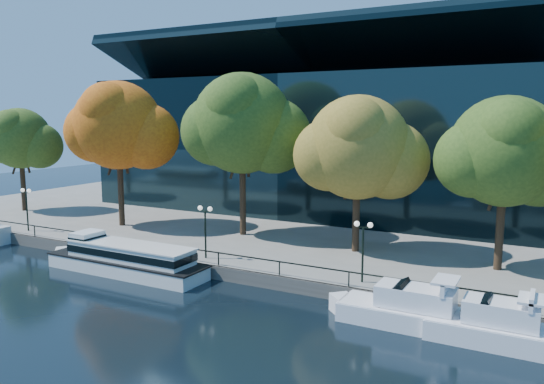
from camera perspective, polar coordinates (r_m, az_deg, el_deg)
The scene contains 15 objects.
ground at distance 36.87m, azimuth -8.62°, elevation -10.54°, with size 160.00×160.00×0.00m, color black.
promenade at distance 68.50m, azimuth 9.97°, elevation -1.41°, with size 90.00×67.08×1.00m.
railing at distance 38.84m, azimuth -5.79°, elevation -6.53°, with size 88.20×0.08×0.99m.
convention_building at distance 64.75m, azimuth 5.48°, elevation 5.25°, with size 50.00×24.57×21.43m.
tour_boat at distance 41.91m, azimuth -15.78°, elevation -6.77°, with size 14.70×3.28×2.79m.
cruiser_near at distance 31.48m, azimuth 15.22°, elevation -12.25°, with size 10.46×2.69×3.03m.
cruiser_far at distance 30.59m, azimuth 23.36°, elevation -13.25°, with size 9.13×2.53×2.98m.
tree_0 at distance 66.47m, azimuth -25.42°, elevation 5.10°, with size 8.55×7.01×11.69m.
tree_1 at distance 53.71m, azimuth -16.12°, elevation 6.70°, with size 10.72×8.79×14.16m.
tree_2 at distance 47.52m, azimuth -3.08°, elevation 7.15°, with size 11.25×9.23×14.62m.
tree_3 at distance 42.03m, azimuth 9.38°, elevation 4.51°, with size 10.24×8.40×12.44m.
tree_4 at distance 39.77m, azimuth 23.95°, elevation 3.76°, with size 9.57×7.85×12.20m.
lamp_0 at distance 54.91m, azimuth -24.91°, elevation -0.75°, with size 1.26×0.36×4.03m.
lamp_1 at distance 40.51m, azimuth -7.20°, elevation -2.98°, with size 1.26×0.36×4.03m.
lamp_2 at distance 34.90m, azimuth 9.78°, elevation -4.85°, with size 1.26×0.36×4.03m.
Camera 1 is at (21.19, -27.78, 11.78)m, focal length 35.00 mm.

